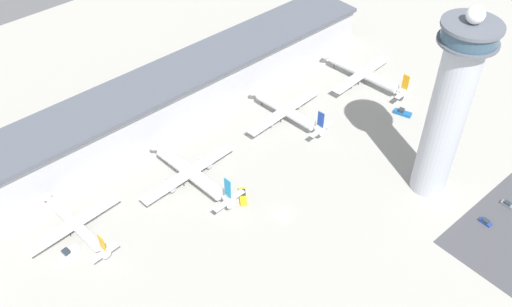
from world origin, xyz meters
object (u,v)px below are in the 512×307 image
object	(u,v)px
car_navy_sedan	(507,204)
airplane_gate_bravo	(75,224)
airplane_gate_echo	(364,74)
control_tower	(449,107)
service_truck_baggage	(68,253)
airplane_gate_delta	(286,111)
airplane_gate_charlie	(190,172)
service_truck_catering	(243,196)
car_grey_coupe	(485,222)
service_truck_fuel	(402,113)

from	to	relation	value
car_navy_sedan	airplane_gate_bravo	bearing A→B (deg)	143.14
airplane_gate_echo	car_navy_sedan	world-z (taller)	airplane_gate_echo
control_tower	service_truck_baggage	size ratio (longest dim) A/B	9.86
control_tower	airplane_gate_delta	bearing A→B (deg)	100.72
airplane_gate_charlie	service_truck_catering	distance (m)	20.05
airplane_gate_bravo	car_grey_coupe	world-z (taller)	airplane_gate_bravo
control_tower	airplane_gate_bravo	size ratio (longest dim) A/B	1.97
airplane_gate_charlie	service_truck_catering	xyz separation A→B (m)	(8.32, -17.92, -3.43)
service_truck_baggage	car_grey_coupe	distance (m)	132.68
airplane_gate_delta	car_grey_coupe	bearing A→B (deg)	-82.07
airplane_gate_echo	car_grey_coupe	world-z (taller)	airplane_gate_echo
airplane_gate_delta	car_navy_sedan	bearing A→B (deg)	-73.97
control_tower	airplane_gate_echo	size ratio (longest dim) A/B	1.63
control_tower	airplane_gate_charlie	bearing A→B (deg)	136.95
airplane_gate_bravo	service_truck_fuel	xyz separation A→B (m)	(126.60, -31.15, -2.97)
service_truck_baggage	car_navy_sedan	bearing A→B (deg)	-33.13
airplane_gate_bravo	airplane_gate_delta	distance (m)	89.70
airplane_gate_delta	service_truck_fuel	world-z (taller)	airplane_gate_delta
service_truck_catering	control_tower	bearing A→B (deg)	-36.39
control_tower	airplane_gate_echo	xyz separation A→B (m)	(30.91, 55.43, -30.07)
airplane_gate_bravo	service_truck_catering	distance (m)	54.82
service_truck_catering	car_navy_sedan	xyz separation A→B (m)	(63.97, -61.27, -0.30)
service_truck_catering	car_grey_coupe	distance (m)	79.75
service_truck_catering	car_navy_sedan	size ratio (longest dim) A/B	1.85
airplane_gate_bravo	airplane_gate_echo	world-z (taller)	airplane_gate_echo
service_truck_fuel	car_grey_coupe	size ratio (longest dim) A/B	1.79
service_truck_catering	service_truck_fuel	distance (m)	77.61
control_tower	airplane_gate_bravo	distance (m)	122.06
service_truck_baggage	car_grey_coupe	xyz separation A→B (m)	(107.59, -77.65, -0.56)
airplane_gate_bravo	service_truck_baggage	bearing A→B (deg)	-134.04
control_tower	car_grey_coupe	world-z (taller)	control_tower
airplane_gate_bravo	airplane_gate_charlie	bearing A→B (deg)	-7.98
airplane_gate_charlie	airplane_gate_delta	bearing A→B (deg)	3.69
airplane_gate_bravo	car_navy_sedan	bearing A→B (deg)	-36.86
airplane_gate_charlie	service_truck_fuel	distance (m)	89.32
car_grey_coupe	car_navy_sedan	bearing A→B (deg)	-2.59
service_truck_fuel	car_navy_sedan	distance (m)	55.42
car_grey_coupe	car_navy_sedan	distance (m)	12.27
service_truck_baggage	control_tower	bearing A→B (deg)	-27.07
airplane_gate_bravo	service_truck_catering	world-z (taller)	airplane_gate_bravo
airplane_gate_echo	car_grey_coupe	xyz separation A→B (m)	(-30.68, -78.21, -3.77)
airplane_gate_charlie	service_truck_fuel	size ratio (longest dim) A/B	5.53
airplane_gate_delta	service_truck_baggage	distance (m)	96.33
airplane_gate_delta	airplane_gate_echo	xyz separation A→B (m)	(42.07, -3.57, 0.12)
airplane_gate_delta	service_truck_fuel	distance (m)	46.79
service_truck_fuel	service_truck_baggage	distance (m)	135.34
airplane_gate_echo	car_navy_sedan	size ratio (longest dim) A/B	10.23
control_tower	airplane_gate_bravo	world-z (taller)	control_tower
service_truck_catering	service_truck_fuel	world-z (taller)	service_truck_catering
control_tower	service_truck_fuel	xyz separation A→B (m)	(25.77, 30.47, -33.55)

